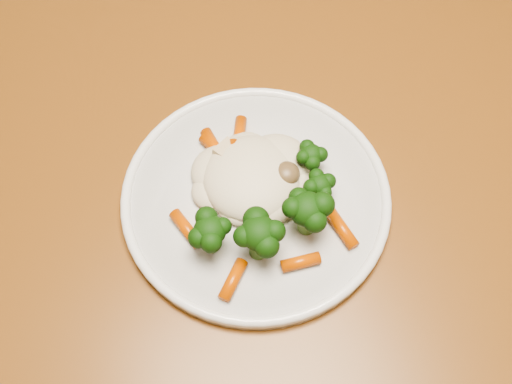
# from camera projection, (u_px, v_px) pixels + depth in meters

# --- Properties ---
(dining_table) EXTENTS (1.21, 0.92, 0.75)m
(dining_table) POSITION_uv_depth(u_px,v_px,m) (279.00, 267.00, 0.73)
(dining_table) COLOR brown
(dining_table) RESTS_ON ground
(plate) EXTENTS (0.26, 0.26, 0.01)m
(plate) POSITION_uv_depth(u_px,v_px,m) (256.00, 199.00, 0.64)
(plate) COLOR white
(plate) RESTS_ON dining_table
(meal) EXTENTS (0.17, 0.19, 0.05)m
(meal) POSITION_uv_depth(u_px,v_px,m) (261.00, 193.00, 0.61)
(meal) COLOR beige
(meal) RESTS_ON plate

